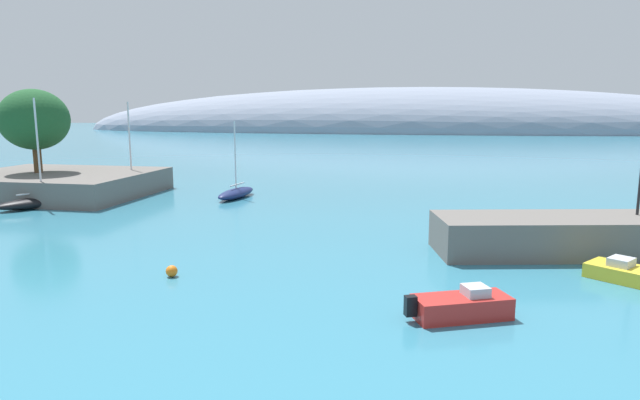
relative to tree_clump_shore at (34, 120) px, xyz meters
name	(u,v)px	position (x,y,z in m)	size (l,w,h in m)	color
shore_outcrop	(57,184)	(1.69, 0.24, -6.19)	(17.51, 14.02, 2.22)	#66605B
tree_clump_shore	(34,120)	(0.00, 0.00, 0.00)	(6.41, 6.41, 7.98)	brown
distant_ridge	(408,131)	(29.95, 164.42, -7.30)	(264.60, 58.09, 33.14)	gray
sailboat_navy_near_shore	(236,193)	(19.39, 2.04, -6.80)	(2.55, 6.44, 7.23)	navy
sailboat_black_mid_mooring	(43,201)	(4.84, -5.86, -6.76)	(5.49, 7.51, 9.22)	black
sailboat_sand_outer_mooring	(132,185)	(7.60, 3.88, -6.68)	(2.11, 6.27, 9.03)	#C6B284
motorboat_red_alongside_breakwater	(461,306)	(38.46, -24.61, -6.81)	(4.34, 2.91, 1.29)	red
motorboat_yellow_outer	(634,275)	(46.92, -18.37, -6.90)	(4.39, 4.03, 1.10)	yellow
mooring_buoy_orange	(172,271)	(24.58, -21.82, -7.01)	(0.58, 0.58, 0.58)	orange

